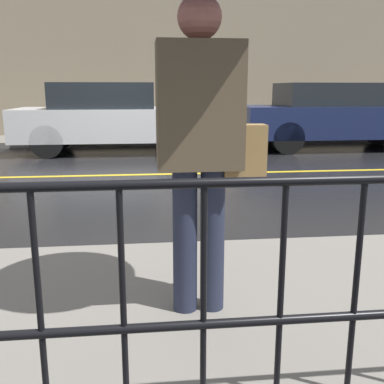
% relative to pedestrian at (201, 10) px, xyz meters
% --- Properties ---
extents(ground_plane, '(80.00, 80.00, 0.00)m').
position_rel_pedestrian_xyz_m(ground_plane, '(-0.40, 5.09, -1.83)').
color(ground_plane, black).
extents(sidewalk_near, '(28.00, 2.43, 0.13)m').
position_rel_pedestrian_xyz_m(sidewalk_near, '(-0.40, -0.01, -1.76)').
color(sidewalk_near, slate).
rests_on(sidewalk_near, ground_plane).
extents(sidewalk_far, '(28.00, 1.94, 0.13)m').
position_rel_pedestrian_xyz_m(sidewalk_far, '(-0.40, 9.94, -1.76)').
color(sidewalk_far, slate).
rests_on(sidewalk_far, ground_plane).
extents(lane_marking, '(25.20, 0.12, 0.01)m').
position_rel_pedestrian_xyz_m(lane_marking, '(-0.40, 5.09, -1.83)').
color(lane_marking, gold).
rests_on(lane_marking, ground_plane).
extents(building_storefront, '(28.00, 0.30, 4.90)m').
position_rel_pedestrian_xyz_m(building_storefront, '(-0.40, 11.06, 0.62)').
color(building_storefront, gray).
rests_on(building_storefront, ground_plane).
extents(railing_foreground, '(12.00, 0.04, 1.00)m').
position_rel_pedestrian_xyz_m(railing_foreground, '(-0.40, -0.98, -1.08)').
color(railing_foreground, black).
rests_on(railing_foreground, sidewalk_near).
extents(pedestrian, '(1.03, 1.03, 2.20)m').
position_rel_pedestrian_xyz_m(pedestrian, '(0.00, 0.00, 0.00)').
color(pedestrian, '#23283D').
rests_on(pedestrian, sidewalk_near).
extents(car_white, '(4.26, 1.75, 1.56)m').
position_rel_pedestrian_xyz_m(car_white, '(-1.04, 7.96, -1.03)').
color(car_white, silver).
rests_on(car_white, ground_plane).
extents(car_navy, '(4.73, 1.70, 1.56)m').
position_rel_pedestrian_xyz_m(car_navy, '(4.33, 7.96, -1.02)').
color(car_navy, '#19234C').
rests_on(car_navy, ground_plane).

